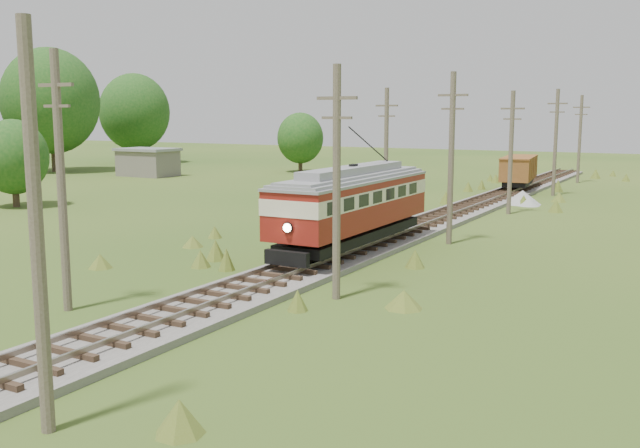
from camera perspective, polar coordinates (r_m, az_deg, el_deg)
The scene contains 17 objects.
railbed_main at distance 42.34m, azimuth 7.50°, elevation -0.31°, with size 3.60×96.00×0.57m.
streetcar at distance 34.73m, azimuth 2.66°, elevation 1.86°, with size 3.02×12.53×5.70m.
gondola at distance 65.76m, azimuth 15.62°, elevation 4.20°, with size 3.47×7.98×2.57m.
gravel_pile at distance 56.53m, azimuth 15.96°, elevation 2.01°, with size 2.92×3.10×1.06m.
utility_pole_r_1 at distance 15.95m, azimuth -21.73°, elevation -0.61°, with size 0.30×0.30×8.80m.
utility_pole_r_2 at distance 25.99m, azimuth 1.34°, elevation 3.47°, with size 1.60×0.30×8.60m.
utility_pole_r_3 at distance 37.96m, azimuth 10.46°, elevation 5.31°, with size 1.60×0.30×9.00m.
utility_pole_r_4 at distance 50.49m, azimuth 15.02°, elevation 5.64°, with size 1.60×0.30×8.40m.
utility_pole_r_5 at distance 63.07m, azimuth 18.33°, elevation 6.30°, with size 1.60×0.30×8.90m.
utility_pole_r_6 at distance 75.90m, azimuth 20.07°, elevation 6.48°, with size 1.60×0.30×8.70m.
utility_pole_l_a at distance 25.95m, azimuth -20.01°, elevation 3.39°, with size 1.60×0.30×9.00m.
utility_pole_l_b at distance 49.15m, azimuth 5.31°, elevation 5.94°, with size 1.60×0.30×8.60m.
tree_left_4 at distance 91.02m, azimuth -20.77°, elevation 9.19°, with size 11.34×11.34×14.61m.
tree_left_5 at distance 103.46m, azimuth -14.61°, elevation 8.67°, with size 9.66×9.66×12.44m.
tree_mid_a at distance 84.86m, azimuth -1.59°, elevation 6.88°, with size 5.46×5.46×7.03m.
tree_mid_c at distance 57.33m, azimuth -23.32°, elevation 4.95°, with size 5.04×5.04×6.49m.
shed at distance 81.74m, azimuth -13.60°, elevation 4.85°, with size 6.40×4.40×3.10m.
Camera 1 is at (15.39, -4.88, 6.83)m, focal length 40.00 mm.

